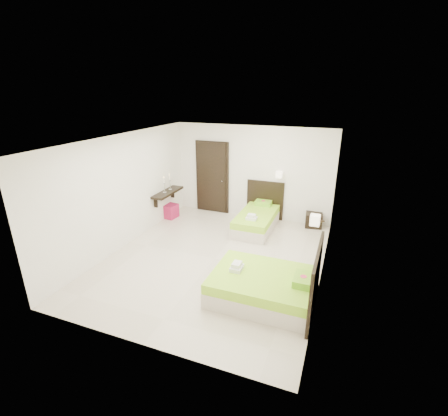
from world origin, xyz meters
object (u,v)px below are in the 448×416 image
(nightstand, at_px, (314,220))
(bed_single, at_px, (257,219))
(ottoman, at_px, (170,211))
(bed_double, at_px, (267,286))

(nightstand, bearing_deg, bed_single, -163.24)
(nightstand, relative_size, ottoman, 1.10)
(bed_double, relative_size, nightstand, 4.19)
(bed_double, height_order, ottoman, bed_double)
(bed_single, xyz_separation_m, ottoman, (-2.57, -0.17, -0.07))
(bed_single, bearing_deg, nightstand, 24.47)
(ottoman, bearing_deg, nightstand, 11.48)
(bed_double, height_order, nightstand, bed_double)
(bed_single, relative_size, bed_double, 0.97)
(ottoman, bearing_deg, bed_single, 3.79)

